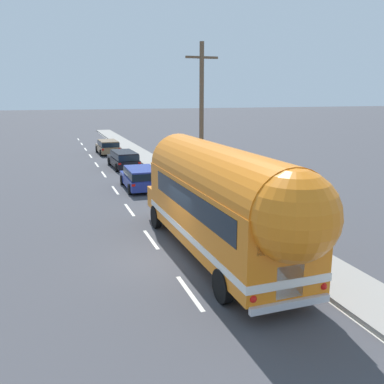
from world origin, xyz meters
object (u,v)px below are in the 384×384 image
car_second (124,158)px  utility_pole (201,120)px  car_third (108,146)px  car_lead (141,177)px  painted_bus (223,199)px

car_second → utility_pole: bearing=-78.3°
car_second → car_third: same height
car_lead → car_third: same height
car_second → car_lead: bearing=-92.3°
painted_bus → car_lead: painted_bus is taller
car_lead → car_second: same height
car_lead → car_third: size_ratio=0.99×
car_lead → car_second: size_ratio=0.91×
painted_bus → car_second: bearing=89.8°
car_second → car_third: size_ratio=1.09×
painted_bus → car_third: painted_bus is taller
painted_bus → car_lead: (-0.26, 12.44, -1.51)m
utility_pole → car_third: 20.59m
car_lead → car_second: (0.32, 7.95, 0.00)m
painted_bus → car_lead: 12.53m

